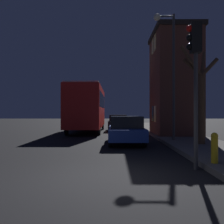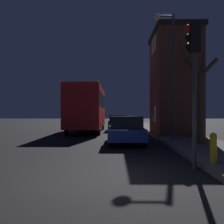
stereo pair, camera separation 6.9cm
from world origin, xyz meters
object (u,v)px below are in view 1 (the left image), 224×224
(traffic_light, at_px, (195,64))
(bare_tree, at_px, (200,97))
(car_near_lane, at_px, (126,129))
(fire_hydrant, at_px, (215,147))
(bus, at_px, (87,105))
(car_mid_lane, at_px, (118,122))
(car_far_lane, at_px, (119,120))
(streetlamp, at_px, (169,58))

(traffic_light, distance_m, bare_tree, 5.02)
(traffic_light, bearing_deg, car_near_lane, 105.84)
(bare_tree, distance_m, fire_hydrant, 5.01)
(bus, relative_size, car_near_lane, 2.02)
(car_near_lane, relative_size, car_mid_lane, 1.17)
(bare_tree, distance_m, car_far_lane, 18.48)
(fire_hydrant, bearing_deg, car_mid_lane, 99.86)
(car_far_lane, height_order, fire_hydrant, car_far_lane)
(bus, height_order, car_far_lane, bus)
(traffic_light, relative_size, bare_tree, 0.92)
(car_near_lane, bearing_deg, traffic_light, -74.16)
(bare_tree, distance_m, car_mid_lane, 11.50)
(traffic_light, height_order, car_mid_lane, traffic_light)
(streetlamp, distance_m, traffic_light, 6.46)
(car_mid_lane, bearing_deg, bare_tree, -70.46)
(car_mid_lane, relative_size, fire_hydrant, 4.25)
(car_near_lane, relative_size, car_far_lane, 0.97)
(streetlamp, height_order, car_near_lane, streetlamp)
(traffic_light, relative_size, car_near_lane, 0.96)
(streetlamp, bearing_deg, traffic_light, -95.54)
(streetlamp, xyz_separation_m, bus, (-5.27, 7.69, -2.36))
(traffic_light, xyz_separation_m, car_near_lane, (-1.72, 6.06, -2.34))
(bus, relative_size, fire_hydrant, 10.06)
(streetlamp, distance_m, car_near_lane, 4.52)
(streetlamp, relative_size, car_mid_lane, 1.79)
(traffic_light, height_order, fire_hydrant, traffic_light)
(streetlamp, bearing_deg, bus, 124.42)
(streetlamp, xyz_separation_m, bare_tree, (1.16, -1.60, -2.19))
(fire_hydrant, bearing_deg, streetlamp, 90.11)
(car_far_lane, bearing_deg, car_mid_lane, -91.83)
(traffic_light, height_order, bus, traffic_light)
(bus, distance_m, car_far_lane, 9.34)
(bare_tree, bearing_deg, car_near_lane, 157.91)
(car_far_lane, bearing_deg, streetlamp, -81.68)
(car_mid_lane, height_order, car_far_lane, car_mid_lane)
(car_mid_lane, bearing_deg, bus, -151.51)
(bus, relative_size, car_far_lane, 1.96)
(car_far_lane, relative_size, fire_hydrant, 5.13)
(streetlamp, bearing_deg, bare_tree, -53.92)
(car_mid_lane, distance_m, fire_hydrant, 15.49)
(car_far_lane, xyz_separation_m, fire_hydrant, (2.42, -22.59, -0.09))
(car_near_lane, xyz_separation_m, car_far_lane, (-0.08, 16.63, -0.02))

